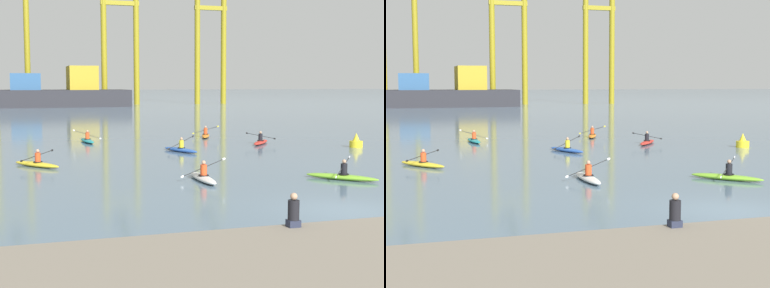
{
  "view_description": "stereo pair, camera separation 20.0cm",
  "coord_description": "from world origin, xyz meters",
  "views": [
    {
      "loc": [
        -11.14,
        -17.44,
        4.41
      ],
      "look_at": [
        -0.26,
        17.71,
        0.6
      ],
      "focal_mm": 54.72,
      "sensor_mm": 36.0,
      "label": 1
    },
    {
      "loc": [
        -10.95,
        -17.5,
        4.41
      ],
      "look_at": [
        -0.26,
        17.71,
        0.6
      ],
      "focal_mm": 54.72,
      "sensor_mm": 36.0,
      "label": 2
    }
  ],
  "objects": [
    {
      "name": "ground_plane",
      "position": [
        0.0,
        0.0,
        0.0
      ],
      "size": [
        800.0,
        800.0,
        0.0
      ],
      "primitive_type": "plane",
      "color": "slate"
    },
    {
      "name": "container_barge",
      "position": [
        -8.64,
        96.88,
        2.68
      ],
      "size": [
        38.57,
        10.63,
        8.38
      ],
      "color": "#28282D",
      "rests_on": "ground"
    },
    {
      "name": "gantry_crane_west_mid",
      "position": [
        -10.78,
        110.65,
        19.21
      ],
      "size": [
        7.69,
        21.46,
        38.35
      ],
      "color": "olive",
      "rests_on": "ground"
    },
    {
      "name": "gantry_crane_east_mid",
      "position": [
        10.89,
        103.54,
        16.82
      ],
      "size": [
        7.98,
        17.89,
        33.49
      ],
      "color": "olive",
      "rests_on": "ground"
    },
    {
      "name": "gantry_crane_east",
      "position": [
        30.5,
        103.06,
        16.73
      ],
      "size": [
        7.2,
        16.52,
        35.22
      ],
      "color": "olive",
      "rests_on": "ground"
    },
    {
      "name": "channel_buoy",
      "position": [
        11.67,
        17.71,
        0.36
      ],
      "size": [
        0.9,
        0.9,
        1.0
      ],
      "color": "yellow",
      "rests_on": "ground"
    },
    {
      "name": "kayak_yellow",
      "position": [
        -9.92,
        14.42,
        0.17
      ],
      "size": [
        2.55,
        3.06,
        0.95
      ],
      "color": "yellow",
      "rests_on": "ground"
    },
    {
      "name": "kayak_teal",
      "position": [
        -5.74,
        26.61,
        0.17
      ],
      "size": [
        2.19,
        3.44,
        1.03
      ],
      "color": "teal",
      "rests_on": "ground"
    },
    {
      "name": "kayak_red",
      "position": [
        6.25,
        21.71,
        0.17
      ],
      "size": [
        2.55,
        3.06,
        0.95
      ],
      "color": "red",
      "rests_on": "ground"
    },
    {
      "name": "kayak_orange",
      "position": [
        4.12,
        28.07,
        0.17
      ],
      "size": [
        2.09,
        3.39,
        0.98
      ],
      "color": "orange",
      "rests_on": "ground"
    },
    {
      "name": "kayak_blue",
      "position": [
        -0.7,
        18.77,
        0.17
      ],
      "size": [
        2.05,
        3.38,
        1.04
      ],
      "color": "#2856B2",
      "rests_on": "ground"
    },
    {
      "name": "kayak_lime",
      "position": [
        3.31,
        5.91,
        0.17
      ],
      "size": [
        2.7,
        2.94,
        1.03
      ],
      "color": "#7ABC2D",
      "rests_on": "ground"
    },
    {
      "name": "kayak_white",
      "position": [
        -2.89,
        7.51,
        0.17
      ],
      "size": [
        2.18,
        3.41,
        1.06
      ],
      "color": "silver",
      "rests_on": "ground"
    },
    {
      "name": "seated_onlooker",
      "position": [
        -4.22,
        -4.01,
        1.1
      ],
      "size": [
        0.32,
        0.3,
        0.9
      ],
      "color": "#23283D",
      "rests_on": "stone_quay"
    }
  ]
}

